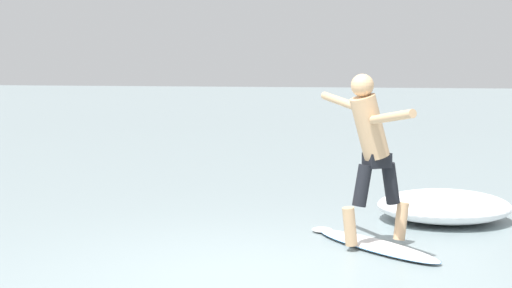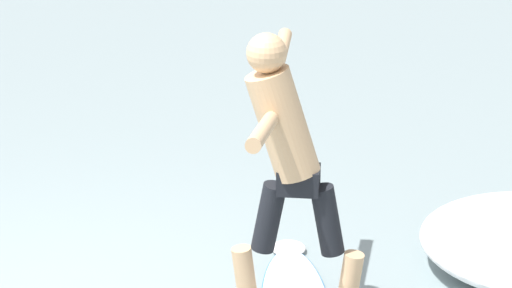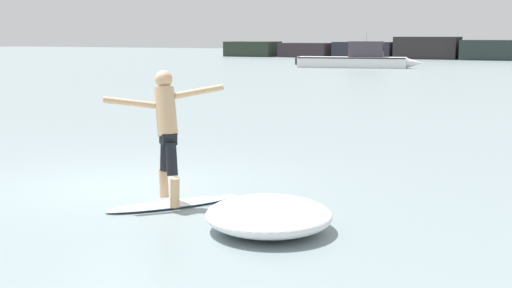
% 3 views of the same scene
% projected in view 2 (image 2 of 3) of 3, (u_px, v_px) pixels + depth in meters
% --- Properties ---
extents(surfer, '(1.26, 1.30, 1.84)m').
position_uv_depth(surfer, '(285.00, 151.00, 7.40)').
color(surfer, tan).
rests_on(surfer, surfboard).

